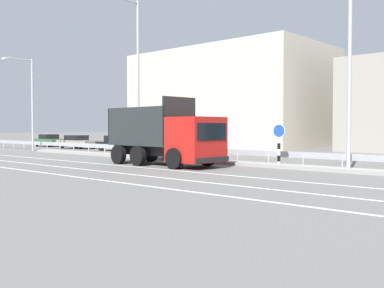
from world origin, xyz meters
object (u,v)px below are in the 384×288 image
Objects in this scene: street_lamp_1 at (136,72)px; parked_car_2 at (118,143)px; parked_car_3 at (163,144)px; parked_car_0 at (49,140)px; dump_truck at (175,141)px; parked_car_1 at (77,142)px; street_lamp_0 at (30,99)px; median_road_sign at (279,145)px; street_lamp_2 at (348,59)px.

street_lamp_1 is 2.48× the size of parked_car_2.
parked_car_0 is at bearing 85.48° from parked_car_3.
dump_truck reaches higher than parked_car_1.
street_lamp_1 is at bearing -0.65° from street_lamp_0.
median_road_sign is 32.27m from parked_car_0.
street_lamp_1 is 11.36m from parked_car_2.
street_lamp_2 is at bearing 0.02° from street_lamp_1.
parked_car_1 is 1.11× the size of parked_car_2.
median_road_sign is 0.48× the size of parked_car_1.
street_lamp_2 is 2.40× the size of parked_car_0.
parked_car_1 is (-0.61, 5.20, -3.89)m from street_lamp_0.
street_lamp_1 reaches higher than parked_car_0.
street_lamp_0 reaches higher than parked_car_0.
parked_car_3 is (10.98, 5.56, -3.82)m from street_lamp_0.
parked_car_3 is (5.30, 0.34, 0.06)m from parked_car_2.
parked_car_3 reaches higher than parked_car_1.
street_lamp_2 is at bearing 109.78° from dump_truck.
median_road_sign is at bearing 175.53° from street_lamp_2.
median_road_sign is 15.01m from parked_car_3.
street_lamp_1 is 22.52m from parked_car_0.
street_lamp_2 is at bearing 76.55° from parked_car_1.
street_lamp_1 is 14.35m from street_lamp_2.
street_lamp_1 is 2.46× the size of parked_car_3.
street_lamp_2 reaches higher than parked_car_2.
dump_truck is 0.78× the size of street_lamp_2.
median_road_sign reaches higher than parked_car_0.
street_lamp_1 reaches higher than dump_truck.
median_road_sign is at bearing 124.83° from dump_truck.
parked_car_2 is at bearing 87.98° from parked_car_0.
street_lamp_0 is (-20.44, 2.78, 3.23)m from dump_truck.
parked_car_1 is (-14.94, 5.36, -5.04)m from street_lamp_1.
median_road_sign is at bearing 74.38° from parked_car_2.
street_lamp_2 is (14.34, 0.01, -0.58)m from street_lamp_1.
parked_car_1 is at bearing 168.79° from median_road_sign.
dump_truck is at bearing 66.15° from parked_car_1.
street_lamp_0 is at bearing 3.57° from parked_car_1.
dump_truck is at bearing -7.75° from street_lamp_0.
parked_car_1 is at bearing 85.05° from parked_car_0.
parked_car_0 is (-31.76, 5.69, -0.47)m from median_road_sign.
street_lamp_0 is at bearing -48.32° from parked_car_2.
street_lamp_2 is 1.99× the size of parked_car_1.
street_lamp_2 reaches higher than parked_car_3.
parked_car_0 is 17.78m from parked_car_3.
median_road_sign is 26.08m from parked_car_1.
street_lamp_0 is 1.91× the size of parked_car_3.
street_lamp_2 reaches higher than street_lamp_0.
street_lamp_0 is 14.38m from street_lamp_1.
parked_car_3 is (-17.69, 5.72, -4.38)m from street_lamp_2.
parked_car_0 reaches higher than parked_car_1.
street_lamp_0 is 0.78× the size of street_lamp_1.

